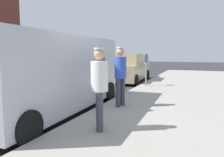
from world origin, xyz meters
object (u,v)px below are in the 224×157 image
Objects in this scene: parking_meter_far at (146,64)px; parked_van at (50,73)px; parked_sedan_ahead at (128,69)px; pedestrian_in_white at (99,84)px; parking_meter_near at (101,73)px; pedestrian_in_blue at (120,73)px.

parked_van reaches higher than parking_meter_far.
parked_sedan_ahead is at bearing 91.15° from parked_van.
parking_meter_near is at bearing 113.07° from pedestrian_in_white.
parked_van is (-1.50, -5.23, -0.03)m from parking_meter_far.
parked_van is (-2.03, 1.13, 0.06)m from pedestrian_in_white.
parked_van is 7.55m from parked_sedan_ahead.
pedestrian_in_blue is at bearing 72.79° from parking_meter_near.
parking_meter_near is 1.36m from pedestrian_in_white.
pedestrian_in_blue is 0.38× the size of parked_sedan_ahead.
parked_van is (-1.75, -0.92, 0.02)m from pedestrian_in_blue.
parked_sedan_ahead is (-1.65, 2.30, -0.43)m from parking_meter_far.
parking_meter_far is 4.33m from pedestrian_in_blue.
parking_meter_near is at bearing -90.00° from parking_meter_far.
parking_meter_near is 0.29× the size of parked_van.
parked_van is at bearing -106.00° from parking_meter_far.
parked_sedan_ahead is at bearing 102.57° from parking_meter_near.
parking_meter_far is at bearing 93.25° from pedestrian_in_blue.
parking_meter_near is 5.11m from parking_meter_far.
pedestrian_in_blue is at bearing 27.67° from parked_van.
parking_meter_far is 0.89× the size of pedestrian_in_blue.
pedestrian_in_blue reaches higher than parking_meter_near.
pedestrian_in_white is (0.53, -6.36, -0.09)m from parking_meter_far.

